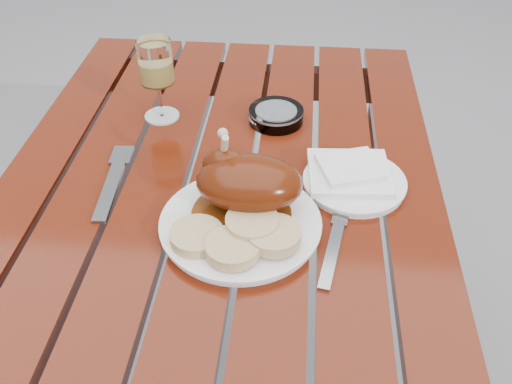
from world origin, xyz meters
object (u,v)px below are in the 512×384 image
wine_glass (158,81)px  ashtray (276,115)px  dinner_plate (241,225)px  side_plate (354,183)px  table (224,320)px

wine_glass → ashtray: bearing=1.0°
dinner_plate → ashtray: size_ratio=2.34×
side_plate → ashtray: ashtray is taller
side_plate → wine_glass: bearing=153.3°
wine_glass → side_plate: wine_glass is taller
wine_glass → side_plate: 0.45m
ashtray → dinner_plate: bearing=-96.3°
dinner_plate → side_plate: bearing=34.2°
dinner_plate → wine_glass: 0.39m
table → ashtray: bearing=68.7°
table → side_plate: side_plate is taller
dinner_plate → ashtray: ashtray is taller
wine_glass → ashtray: size_ratio=1.50×
wine_glass → side_plate: size_ratio=0.92×
side_plate → table: bearing=-172.9°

